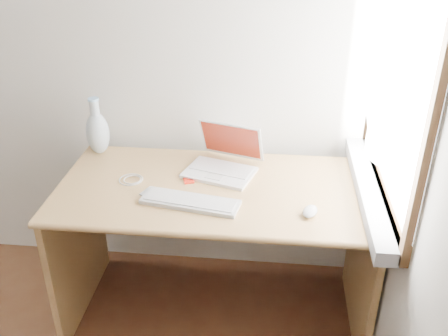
# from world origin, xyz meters

# --- Properties ---
(back_wall) EXTENTS (3.50, 0.04, 2.60)m
(back_wall) POSITION_xyz_m (0.00, 1.75, 1.30)
(back_wall) COLOR silver
(back_wall) RESTS_ON floor
(window) EXTENTS (0.11, 0.99, 1.10)m
(window) POSITION_xyz_m (1.72, 1.30, 1.28)
(window) COLOR white
(window) RESTS_ON right_wall
(desk) EXTENTS (1.41, 0.70, 0.74)m
(desk) POSITION_xyz_m (1.03, 1.41, 0.53)
(desk) COLOR tan
(desk) RESTS_ON floor
(laptop) EXTENTS (0.36, 0.34, 0.21)m
(laptop) POSITION_xyz_m (1.03, 1.49, 0.79)
(laptop) COLOR white
(laptop) RESTS_ON desk
(external_keyboard) EXTENTS (0.43, 0.20, 0.02)m
(external_keyboard) POSITION_xyz_m (0.94, 1.18, 0.75)
(external_keyboard) COLOR silver
(external_keyboard) RESTS_ON desk
(mouse) EXTENTS (0.08, 0.11, 0.03)m
(mouse) POSITION_xyz_m (1.44, 1.15, 0.76)
(mouse) COLOR white
(mouse) RESTS_ON desk
(ipod) EXTENTS (0.07, 0.11, 0.01)m
(ipod) POSITION_xyz_m (0.90, 1.39, 0.75)
(ipod) COLOR red
(ipod) RESTS_ON desk
(cable_coil) EXTENTS (0.14, 0.14, 0.01)m
(cable_coil) POSITION_xyz_m (0.64, 1.35, 0.75)
(cable_coil) COLOR silver
(cable_coil) RESTS_ON desk
(remote) EXTENTS (0.06, 0.08, 0.01)m
(remote) POSITION_xyz_m (0.74, 1.25, 0.75)
(remote) COLOR silver
(remote) RESTS_ON desk
(vase) EXTENTS (0.11, 0.11, 0.29)m
(vase) POSITION_xyz_m (0.41, 1.60, 0.86)
(vase) COLOR silver
(vase) RESTS_ON desk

